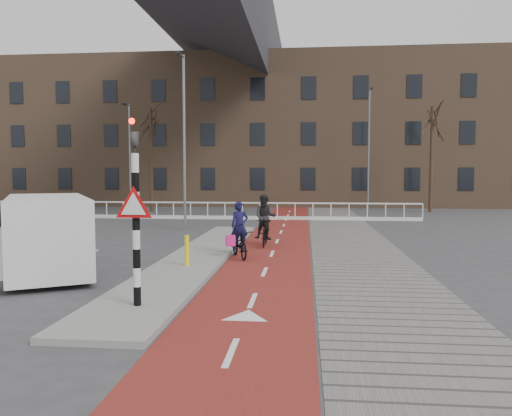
{
  "coord_description": "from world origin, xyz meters",
  "views": [
    {
      "loc": [
        2.57,
        -11.06,
        2.63
      ],
      "look_at": [
        0.98,
        5.0,
        1.5
      ],
      "focal_mm": 35.0,
      "sensor_mm": 36.0,
      "label": 1
    }
  ],
  "objects": [
    {
      "name": "cyclist_near",
      "position": [
        0.55,
        4.14,
        0.59
      ],
      "size": [
        1.14,
        1.74,
        1.74
      ],
      "rotation": [
        0.0,
        0.0,
        0.38
      ],
      "color": "black",
      "rests_on": "bike_lane"
    },
    {
      "name": "bollard",
      "position": [
        -0.63,
        2.11,
        0.54
      ],
      "size": [
        0.12,
        0.12,
        0.83
      ],
      "primitive_type": "cylinder",
      "color": "yellow",
      "rests_on": "curb_island"
    },
    {
      "name": "bike_lane",
      "position": [
        1.5,
        10.0,
        0.01
      ],
      "size": [
        2.5,
        60.0,
        0.01
      ],
      "primitive_type": "cube",
      "color": "maroon",
      "rests_on": "ground"
    },
    {
      "name": "townhouse_row",
      "position": [
        -3.0,
        32.0,
        7.81
      ],
      "size": [
        46.0,
        10.0,
        15.9
      ],
      "color": "#7F6047",
      "rests_on": "ground"
    },
    {
      "name": "streetlight_right",
      "position": [
        7.0,
        24.87,
        4.27
      ],
      "size": [
        0.12,
        0.12,
        8.54
      ],
      "primitive_type": "cylinder",
      "color": "slate",
      "rests_on": "ground"
    },
    {
      "name": "streetlight_left",
      "position": [
        -8.79,
        20.49,
        3.54
      ],
      "size": [
        0.12,
        0.12,
        7.09
      ],
      "primitive_type": "cylinder",
      "color": "slate",
      "rests_on": "ground"
    },
    {
      "name": "streetlight_near",
      "position": [
        -2.99,
        11.56,
        4.0
      ],
      "size": [
        0.12,
        0.12,
        8.0
      ],
      "primitive_type": "cylinder",
      "color": "slate",
      "rests_on": "ground"
    },
    {
      "name": "ground",
      "position": [
        0.0,
        0.0,
        0.0
      ],
      "size": [
        120.0,
        120.0,
        0.0
      ],
      "primitive_type": "plane",
      "color": "#38383A",
      "rests_on": "ground"
    },
    {
      "name": "tree_right",
      "position": [
        10.98,
        23.53,
        3.54
      ],
      "size": [
        0.23,
        0.23,
        7.07
      ],
      "primitive_type": "cylinder",
      "color": "#312116",
      "rests_on": "ground"
    },
    {
      "name": "railing",
      "position": [
        -5.0,
        17.0,
        0.31
      ],
      "size": [
        28.0,
        0.1,
        0.99
      ],
      "color": "silver",
      "rests_on": "ground"
    },
    {
      "name": "van",
      "position": [
        -4.12,
        1.24,
        1.06
      ],
      "size": [
        3.95,
        5.0,
        2.02
      ],
      "rotation": [
        0.0,
        0.0,
        0.52
      ],
      "color": "silver",
      "rests_on": "ground"
    },
    {
      "name": "sidewalk",
      "position": [
        4.3,
        10.0,
        0.01
      ],
      "size": [
        3.0,
        60.0,
        0.01
      ],
      "primitive_type": "cube",
      "color": "slate",
      "rests_on": "ground"
    },
    {
      "name": "curb_island",
      "position": [
        -0.7,
        4.0,
        0.06
      ],
      "size": [
        1.8,
        16.0,
        0.12
      ],
      "primitive_type": "cube",
      "color": "gray",
      "rests_on": "ground"
    },
    {
      "name": "cyclist_far",
      "position": [
        1.13,
        6.76,
        0.78
      ],
      "size": [
        0.79,
        1.71,
        1.85
      ],
      "rotation": [
        0.0,
        0.0,
        -0.01
      ],
      "color": "black",
      "rests_on": "bike_lane"
    },
    {
      "name": "traffic_signal",
      "position": [
        -0.6,
        -2.02,
        1.99
      ],
      "size": [
        0.8,
        0.8,
        3.68
      ],
      "color": "black",
      "rests_on": "curb_island"
    },
    {
      "name": "tree_mid",
      "position": [
        -7.91,
        22.17,
        3.51
      ],
      "size": [
        0.26,
        0.26,
        7.03
      ],
      "primitive_type": "cylinder",
      "color": "#312116",
      "rests_on": "ground"
    }
  ]
}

